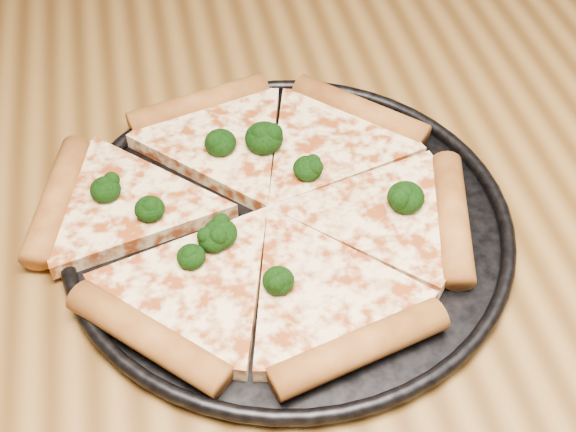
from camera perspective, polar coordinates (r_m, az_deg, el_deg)
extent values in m
cube|color=brown|center=(0.72, 6.94, -0.84)|extent=(1.20, 0.90, 0.04)
cylinder|color=black|center=(0.68, 0.00, -0.74)|extent=(0.38, 0.38, 0.01)
torus|color=black|center=(0.68, 0.00, -0.34)|extent=(0.39, 0.39, 0.01)
cylinder|color=#B36D2C|center=(0.78, 5.24, 7.64)|extent=(0.12, 0.12, 0.03)
cylinder|color=#B36D2C|center=(0.79, -6.50, 8.08)|extent=(0.15, 0.06, 0.03)
cylinder|color=#B36D2C|center=(0.71, -16.45, 1.19)|extent=(0.06, 0.14, 0.03)
cylinder|color=#B36D2C|center=(0.60, -10.18, -8.64)|extent=(0.12, 0.12, 0.03)
cylinder|color=#B36D2C|center=(0.59, 5.23, -9.54)|extent=(0.15, 0.06, 0.03)
cylinder|color=#B36D2C|center=(0.69, 11.88, -0.08)|extent=(0.06, 0.14, 0.03)
ellipsoid|color=black|center=(0.72, -1.76, 5.70)|extent=(0.04, 0.04, 0.03)
ellipsoid|color=black|center=(0.73, -4.95, 5.36)|extent=(0.03, 0.03, 0.02)
ellipsoid|color=black|center=(0.68, 8.57, 1.36)|extent=(0.03, 0.03, 0.02)
ellipsoid|color=black|center=(0.61, -0.71, -4.71)|extent=(0.03, 0.03, 0.02)
ellipsoid|color=black|center=(0.64, -5.45, -1.63)|extent=(0.03, 0.03, 0.02)
ellipsoid|color=black|center=(0.67, -10.04, 0.52)|extent=(0.03, 0.03, 0.02)
ellipsoid|color=black|center=(0.63, -7.06, -2.95)|extent=(0.02, 0.02, 0.02)
ellipsoid|color=black|center=(0.70, 1.45, 3.49)|extent=(0.03, 0.03, 0.02)
ellipsoid|color=black|center=(0.65, -4.97, -1.27)|extent=(0.03, 0.03, 0.02)
ellipsoid|color=black|center=(0.70, -13.15, 1.89)|extent=(0.03, 0.03, 0.02)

